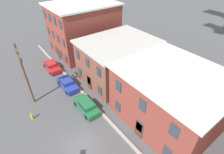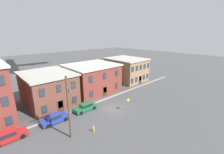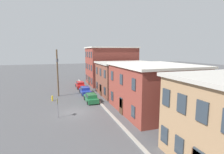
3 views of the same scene
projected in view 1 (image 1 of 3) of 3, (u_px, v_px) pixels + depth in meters
name	position (u px, v px, depth m)	size (l,w,h in m)	color
ground_plane	(81.00, 146.00, 19.11)	(200.00, 200.00, 0.00)	#4C4C4F
kerb_strip	(114.00, 126.00, 21.26)	(56.00, 0.36, 0.16)	#9E998E
apartment_corner	(84.00, 29.00, 34.81)	(9.99, 12.34, 9.70)	brown
apartment_midblock	(118.00, 60.00, 27.98)	(9.18, 11.37, 6.48)	brown
apartment_far	(171.00, 96.00, 20.64)	(11.90, 10.35, 6.81)	brown
car_red	(52.00, 66.00, 31.15)	(4.40, 1.92, 1.43)	#B21E1E
car_blue	(67.00, 83.00, 27.01)	(4.40, 1.92, 1.43)	#233899
car_green	(86.00, 106.00, 23.09)	(4.40, 1.92, 1.43)	#1E6638
utility_pole	(24.00, 72.00, 21.85)	(2.40, 0.44, 8.95)	brown
fire_hydrant	(32.00, 116.00, 21.97)	(0.24, 0.34, 0.96)	yellow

